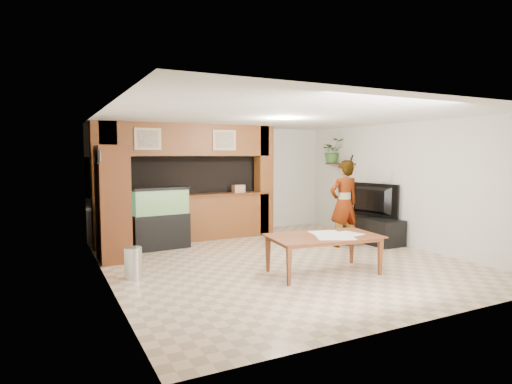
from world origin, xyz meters
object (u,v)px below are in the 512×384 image
aquarium (160,219)px  person (344,204)px  pantry_cabinet (113,203)px  television (369,200)px  dining_table (324,255)px

aquarium → person: (3.49, -1.51, 0.29)m
aquarium → person: bearing=-27.9°
pantry_cabinet → aquarium: pantry_cabinet is taller
aquarium → television: size_ratio=0.98×
aquarium → person: person is taller
pantry_cabinet → person: bearing=-12.1°
pantry_cabinet → person: pantry_cabinet is taller
person → aquarium: bearing=-19.5°
person → dining_table: size_ratio=1.02×
aquarium → dining_table: size_ratio=0.71×
dining_table → aquarium: bearing=128.1°
television → person: person is taller
dining_table → person: bearing=50.0°
aquarium → person: size_ratio=0.70×
television → dining_table: size_ratio=0.72×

